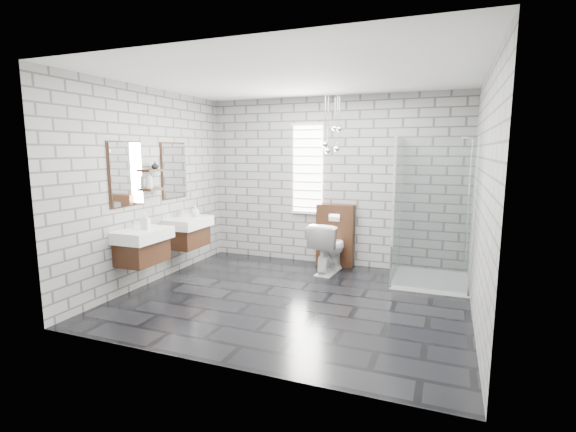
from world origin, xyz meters
The scene contains 20 objects.
floor centered at (0.00, 0.00, -0.01)m, with size 4.20×3.60×0.02m, color black.
ceiling centered at (0.00, 0.00, 2.71)m, with size 4.20×3.60×0.02m, color white.
wall_back centered at (0.00, 1.81, 1.35)m, with size 4.20×0.02×2.70m, color gray.
wall_front centered at (0.00, -1.81, 1.35)m, with size 4.20×0.02×2.70m, color gray.
wall_left centered at (-2.11, 0.00, 1.35)m, with size 0.02×3.60×2.70m, color gray.
wall_right centered at (2.11, 0.00, 1.35)m, with size 0.02×3.60×2.70m, color gray.
vanity_left centered at (-1.91, -0.50, 0.76)m, with size 0.47×0.70×1.57m.
vanity_right centered at (-1.91, 0.50, 0.76)m, with size 0.47×0.70×1.57m.
shelf_lower centered at (-2.03, -0.05, 1.32)m, with size 0.14×0.30×0.03m, color #3C2112.
shelf_upper centered at (-2.03, -0.05, 1.58)m, with size 0.14×0.30×0.03m, color #3C2112.
window centered at (-0.40, 1.78, 1.55)m, with size 0.56×0.05×1.48m.
cistern_panel centered at (0.11, 1.70, 0.50)m, with size 0.60×0.20×1.00m, color #3C2112.
flush_plate centered at (0.11, 1.60, 0.80)m, with size 0.18×0.01×0.12m, color silver.
shower_enclosure centered at (1.50, 1.18, 0.50)m, with size 1.00×1.00×2.03m.
pendant_cluster centered at (0.12, 1.37, 2.01)m, with size 0.26×0.28×0.90m.
toilet centered at (0.11, 1.29, 0.39)m, with size 0.43×0.76×0.78m, color white.
soap_bottle_a centered at (-1.84, -0.47, 0.96)m, with size 0.10×0.10×0.21m, color #B2B2B2.
soap_bottle_b centered at (-1.85, 0.67, 0.93)m, with size 0.13×0.13×0.16m, color #B2B2B2.
soap_bottle_c centered at (-2.02, -0.14, 1.45)m, with size 0.09×0.09×0.24m, color #B2B2B2.
vase centered at (-2.02, -0.01, 1.65)m, with size 0.10×0.10×0.10m, color #B2B2B2.
Camera 1 is at (1.77, -4.73, 1.85)m, focal length 26.00 mm.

